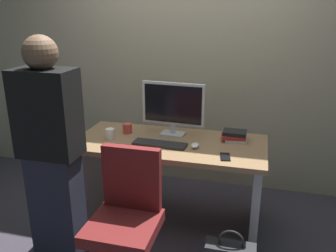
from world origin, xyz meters
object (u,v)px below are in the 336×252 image
Objects in this scene: desk at (170,167)px; keyboard at (160,144)px; cell_phone at (225,157)px; cup_near_keyboard at (110,134)px; book_stack at (234,136)px; monitor at (173,106)px; person_at_desk at (52,156)px; mouse at (195,145)px; office_chair at (126,227)px; cup_by_monitor at (127,128)px.

keyboard reaches higher than desk.
desk is 0.57m from cell_phone.
cup_near_keyboard is 1.03m from book_stack.
person_at_desk is at bearing -126.48° from monitor.
desk is 0.57m from cup_near_keyboard.
person_at_desk reaches higher than monitor.
person_at_desk reaches higher than cup_near_keyboard.
book_stack is (0.29, 0.23, 0.03)m from mouse.
cell_phone is (0.47, -0.21, 0.23)m from desk.
cell_phone is at bearing 44.40° from office_chair.
desk is at bearing 63.18° from keyboard.
office_chair is at bearing -144.78° from cell_phone.
desk is 0.50m from cup_by_monitor.
person_at_desk is 18.60× the size of cup_near_keyboard.
desk is 10.81× the size of cell_phone.
mouse is 0.37m from book_stack.
desk is 0.34m from mouse.
cup_by_monitor is at bearing 150.90° from cell_phone.
office_chair reaches higher than book_stack.
office_chair is 6.53× the size of cell_phone.
person_at_desk reaches higher than desk.
monitor is at bearing 84.91° from office_chair.
mouse is 0.66m from cup_by_monitor.
cup_by_monitor is (-0.31, 0.88, 0.36)m from office_chair.
mouse is (0.28, 0.02, 0.01)m from keyboard.
monitor reaches higher than desk.
cup_by_monitor is at bearing 109.65° from office_chair.
book_stack is (0.57, 0.25, 0.03)m from keyboard.
person_at_desk is 3.03× the size of monitor.
desk is 1.66× the size of office_chair.
desk is at bearing 46.99° from person_at_desk.
person_at_desk is 1.22m from cell_phone.
book_stack reaches higher than desk.
desk is 1.00m from person_at_desk.
book_stack is (0.61, 0.92, 0.36)m from office_chair.
mouse is 0.47× the size of book_stack.
desk is at bearing 82.90° from office_chair.
cell_phone is (0.25, -0.13, -0.01)m from mouse.
office_chair is at bearing -7.95° from person_at_desk.
monitor reaches higher than cup_near_keyboard.
cup_by_monitor is 0.39× the size of book_stack.
cup_by_monitor is at bearing 164.72° from desk.
person_at_desk is 0.84m from cup_by_monitor.
book_stack is at bearing 2.69° from cup_by_monitor.
person_at_desk is at bearing -133.01° from desk.
cup_near_keyboard is at bearing 76.65° from person_at_desk.
monitor is at bearing 7.40° from cup_by_monitor.
desk is 0.60m from book_stack.
desk is 3.62× the size of keyboard.
office_chair is 0.89m from cup_near_keyboard.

